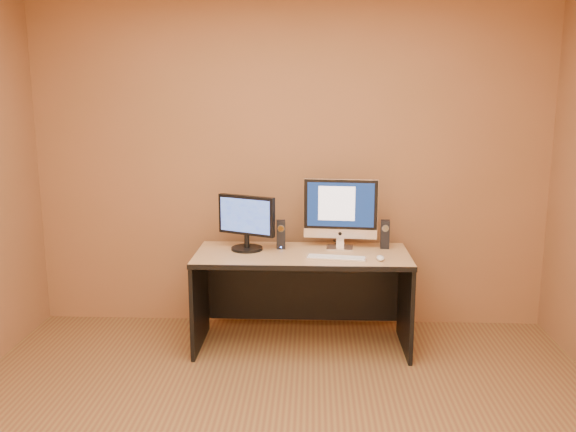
{
  "coord_description": "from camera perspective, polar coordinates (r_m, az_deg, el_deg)",
  "views": [
    {
      "loc": [
        0.18,
        -2.72,
        1.83
      ],
      "look_at": [
        0.01,
        1.38,
        1.0
      ],
      "focal_mm": 38.0,
      "sensor_mm": 36.0,
      "label": 1
    }
  ],
  "objects": [
    {
      "name": "cable_a",
      "position": [
        4.63,
        4.76,
        -2.56
      ],
      "size": [
        0.08,
        0.2,
        0.01
      ],
      "primitive_type": "cylinder",
      "rotation": [
        1.57,
        0.0,
        0.37
      ],
      "color": "black",
      "rests_on": "desk"
    },
    {
      "name": "walls",
      "position": [
        2.77,
        -1.38,
        0.47
      ],
      "size": [
        4.0,
        4.0,
        2.6
      ],
      "primitive_type": null,
      "color": "#8E5B39",
      "rests_on": "ground"
    },
    {
      "name": "mouse",
      "position": [
        4.21,
        8.64,
        -3.89
      ],
      "size": [
        0.06,
        0.1,
        0.03
      ],
      "primitive_type": "ellipsoid",
      "rotation": [
        0.0,
        0.0,
        0.01
      ],
      "color": "white",
      "rests_on": "desk"
    },
    {
      "name": "speaker_left",
      "position": [
        4.46,
        -0.67,
        -1.74
      ],
      "size": [
        0.07,
        0.07,
        0.21
      ],
      "primitive_type": null,
      "rotation": [
        0.0,
        0.0,
        0.06
      ],
      "color": "black",
      "rests_on": "desk"
    },
    {
      "name": "keyboard",
      "position": [
        4.22,
        4.54,
        -3.91
      ],
      "size": [
        0.42,
        0.17,
        0.02
      ],
      "primitive_type": "cube",
      "rotation": [
        0.0,
        0.0,
        -0.14
      ],
      "color": "silver",
      "rests_on": "desk"
    },
    {
      "name": "desk",
      "position": [
        4.45,
        1.31,
        -7.9
      ],
      "size": [
        1.52,
        0.67,
        0.7
      ],
      "primitive_type": null,
      "rotation": [
        0.0,
        0.0,
        0.0
      ],
      "color": "tan",
      "rests_on": "ground"
    },
    {
      "name": "cable_b",
      "position": [
        4.6,
        4.32,
        -2.65
      ],
      "size": [
        0.11,
        0.14,
        0.01
      ],
      "primitive_type": "cylinder",
      "rotation": [
        1.57,
        0.0,
        -0.64
      ],
      "color": "black",
      "rests_on": "desk"
    },
    {
      "name": "speaker_right",
      "position": [
        4.52,
        9.06,
        -1.7
      ],
      "size": [
        0.07,
        0.07,
        0.21
      ],
      "primitive_type": null,
      "rotation": [
        0.0,
        0.0,
        -0.07
      ],
      "color": "black",
      "rests_on": "desk"
    },
    {
      "name": "imac",
      "position": [
        4.45,
        4.92,
        0.26
      ],
      "size": [
        0.56,
        0.25,
        0.52
      ],
      "primitive_type": null,
      "rotation": [
        0.0,
        0.0,
        -0.09
      ],
      "color": "silver",
      "rests_on": "desk"
    },
    {
      "name": "second_monitor",
      "position": [
        4.41,
        -3.89,
        -0.66
      ],
      "size": [
        0.51,
        0.4,
        0.4
      ],
      "primitive_type": null,
      "rotation": [
        0.0,
        0.0,
        -0.43
      ],
      "color": "black",
      "rests_on": "desk"
    }
  ]
}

